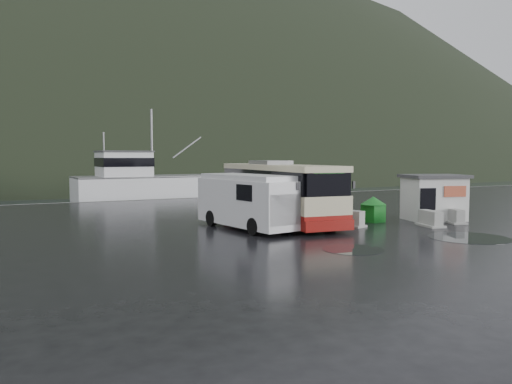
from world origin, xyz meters
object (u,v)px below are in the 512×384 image
white_van (248,229)px  fishing_trawler (179,193)px  waste_bin_right (334,224)px  jersey_barrier_b (454,223)px  waste_bin_left (373,222)px  jersey_barrier_c (430,226)px  coach_bus (277,220)px  jersey_barrier_a (349,226)px  dome_tent (309,231)px  ticket_kiosk (433,220)px

white_van → fishing_trawler: 26.49m
white_van → waste_bin_right: white_van is taller
waste_bin_right → jersey_barrier_b: (6.21, -2.51, 0.00)m
waste_bin_left → waste_bin_right: (-2.55, 0.12, 0.00)m
waste_bin_left → jersey_barrier_c: size_ratio=0.86×
coach_bus → white_van: size_ratio=1.84×
jersey_barrier_a → jersey_barrier_c: (3.77, -1.94, 0.00)m
coach_bus → jersey_barrier_b: coach_bus is taller
waste_bin_left → fishing_trawler: bearing=95.1°
waste_bin_left → jersey_barrier_b: 4.38m
waste_bin_right → dome_tent: size_ratio=0.50×
jersey_barrier_b → jersey_barrier_c: bearing=-170.5°
white_van → jersey_barrier_b: 11.52m
fishing_trawler → jersey_barrier_c: bearing=-84.4°
jersey_barrier_c → coach_bus: bearing=135.0°
white_van → fishing_trawler: fishing_trawler is taller
white_van → jersey_barrier_a: bearing=-25.3°
coach_bus → ticket_kiosk: (8.03, -4.06, 0.00)m
white_van → waste_bin_left: size_ratio=4.64×
white_van → waste_bin_left: 7.45m
dome_tent → ticket_kiosk: size_ratio=0.78×
coach_bus → fishing_trawler: 23.76m
white_van → jersey_barrier_b: white_van is taller
dome_tent → ticket_kiosk: bearing=2.8°
waste_bin_left → dome_tent: size_ratio=0.55×
waste_bin_right → dome_tent: bearing=-150.1°
coach_bus → jersey_barrier_a: 4.47m
white_van → jersey_barrier_b: (11.07, -3.18, 0.00)m
white_van → dome_tent: white_van is taller
fishing_trawler → dome_tent: bearing=-97.4°
ticket_kiosk → jersey_barrier_b: (0.04, -1.46, 0.00)m
coach_bus → jersey_barrier_b: bearing=-28.6°
jersey_barrier_b → waste_bin_left: bearing=146.8°
ticket_kiosk → jersey_barrier_a: 5.92m
ticket_kiosk → fishing_trawler: size_ratio=0.14×
jersey_barrier_c → jersey_barrier_a: bearing=152.7°
coach_bus → dome_tent: coach_bus is taller
jersey_barrier_c → fishing_trawler: 29.81m
jersey_barrier_b → white_van: bearing=164.0°
white_van → waste_bin_left: bearing=-13.9°
jersey_barrier_a → jersey_barrier_c: jersey_barrier_a is taller
dome_tent → coach_bus: bearing=80.9°
waste_bin_left → jersey_barrier_c: waste_bin_left is taller
jersey_barrier_b → fishing_trawler: bearing=101.7°
coach_bus → dome_tent: size_ratio=4.67×
jersey_barrier_b → jersey_barrier_c: 2.22m
waste_bin_left → dome_tent: waste_bin_left is taller
waste_bin_right → jersey_barrier_a: waste_bin_right is taller
ticket_kiosk → dome_tent: bearing=-160.8°
jersey_barrier_b → coach_bus: bearing=145.7°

